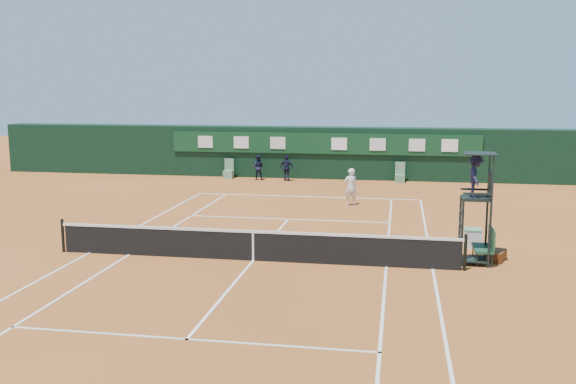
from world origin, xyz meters
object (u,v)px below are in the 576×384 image
object	(u,v)px
player	(351,187)
tennis_net	(253,245)
player_bench	(487,244)
umpire_chair	(476,185)
cooler	(473,238)

from	to	relation	value
player	tennis_net	bearing A→B (deg)	51.26
player	player_bench	bearing A→B (deg)	92.44
umpire_chair	cooler	xyz separation A→B (m)	(0.21, 2.06, -2.13)
player_bench	cooler	xyz separation A→B (m)	(-0.20, 1.87, -0.27)
player_bench	cooler	size ratio (longest dim) A/B	1.86
umpire_chair	player	xyz separation A→B (m)	(-4.45, 9.18, -1.61)
tennis_net	cooler	xyz separation A→B (m)	(6.93, 2.88, -0.18)
umpire_chair	player	size ratio (longest dim) A/B	2.01
umpire_chair	player_bench	size ratio (longest dim) A/B	2.85
umpire_chair	player_bench	world-z (taller)	umpire_chair
tennis_net	umpire_chair	distance (m)	7.04
player_bench	cooler	distance (m)	1.90
tennis_net	cooler	bearing A→B (deg)	22.60
umpire_chair	player_bench	bearing A→B (deg)	24.80
umpire_chair	cooler	world-z (taller)	umpire_chair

